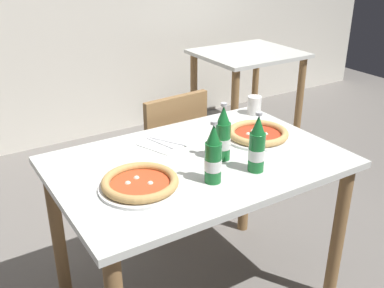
% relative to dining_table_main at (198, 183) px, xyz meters
% --- Properties ---
extents(dining_table_main, '(1.20, 0.80, 0.75)m').
position_rel_dining_table_main_xyz_m(dining_table_main, '(0.00, 0.00, 0.00)').
color(dining_table_main, silver).
rests_on(dining_table_main, ground_plane).
extents(chair_behind_table, '(0.43, 0.43, 0.85)m').
position_rel_dining_table_main_xyz_m(chair_behind_table, '(0.18, 0.61, -0.15)').
color(chair_behind_table, olive).
rests_on(chair_behind_table, ground_plane).
extents(dining_table_background, '(0.80, 0.70, 0.75)m').
position_rel_dining_table_main_xyz_m(dining_table_background, '(1.40, 1.43, -0.04)').
color(dining_table_background, silver).
rests_on(dining_table_background, ground_plane).
extents(pizza_margherita_near, '(0.31, 0.31, 0.04)m').
position_rel_dining_table_main_xyz_m(pizza_margherita_near, '(-0.31, -0.09, 0.14)').
color(pizza_margherita_near, white).
rests_on(pizza_margherita_near, dining_table_main).
extents(pizza_marinara_far, '(0.30, 0.30, 0.04)m').
position_rel_dining_table_main_xyz_m(pizza_marinara_far, '(0.35, 0.03, 0.14)').
color(pizza_marinara_far, white).
rests_on(pizza_marinara_far, dining_table_main).
extents(beer_bottle_left, '(0.07, 0.07, 0.25)m').
position_rel_dining_table_main_xyz_m(beer_bottle_left, '(0.09, -0.05, 0.22)').
color(beer_bottle_left, '#196B2D').
rests_on(beer_bottle_left, dining_table_main).
extents(beer_bottle_center, '(0.07, 0.07, 0.25)m').
position_rel_dining_table_main_xyz_m(beer_bottle_center, '(-0.06, -0.19, 0.22)').
color(beer_bottle_center, '#196B2D').
rests_on(beer_bottle_center, dining_table_main).
extents(beer_bottle_right, '(0.07, 0.07, 0.25)m').
position_rel_dining_table_main_xyz_m(beer_bottle_right, '(0.14, -0.21, 0.22)').
color(beer_bottle_right, '#196B2D').
rests_on(beer_bottle_right, dining_table_main).
extents(napkin_with_cutlery, '(0.23, 0.23, 0.01)m').
position_rel_dining_table_main_xyz_m(napkin_with_cutlery, '(-0.04, 0.21, 0.12)').
color(napkin_with_cutlery, white).
rests_on(napkin_with_cutlery, dining_table_main).
extents(paper_cup, '(0.07, 0.07, 0.09)m').
position_rel_dining_table_main_xyz_m(paper_cup, '(0.54, 0.30, 0.16)').
color(paper_cup, white).
rests_on(paper_cup, dining_table_main).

